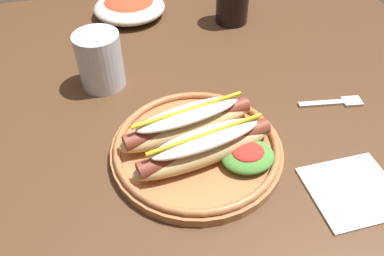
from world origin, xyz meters
name	(u,v)px	position (x,y,z in m)	size (l,w,h in m)	color
ground_plane	(200,255)	(0.00, 0.00, 0.00)	(8.00, 8.00, 0.00)	#3D2D23
dining_table	(204,116)	(0.00, 0.00, 0.63)	(1.11, 0.91, 0.74)	#51331E
hot_dog_plate	(199,143)	(-0.07, -0.20, 0.77)	(0.28, 0.28, 0.08)	#B77042
fork	(336,102)	(0.21, -0.14, 0.74)	(0.12, 0.04, 0.00)	silver
soda_cup	(233,0)	(0.13, 0.21, 0.80)	(0.08, 0.08, 0.11)	black
water_cup	(100,60)	(-0.20, 0.03, 0.79)	(0.09, 0.09, 0.11)	silver
side_bowl	(129,7)	(-0.11, 0.30, 0.76)	(0.18, 0.18, 0.05)	silver
napkin	(353,191)	(0.13, -0.33, 0.74)	(0.13, 0.12, 0.00)	white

